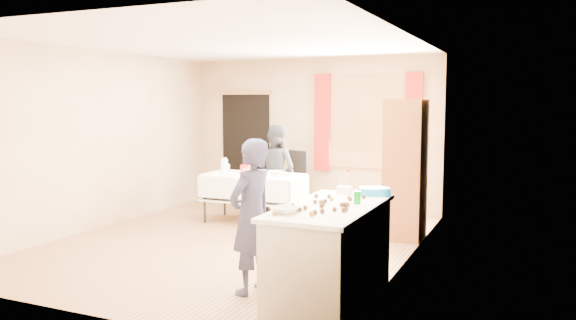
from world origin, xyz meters
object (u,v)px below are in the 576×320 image
at_px(cabinet, 405,169).
at_px(girl, 251,217).
at_px(party_table, 254,194).
at_px(woman, 276,170).
at_px(chair, 291,193).
at_px(counter, 331,254).

relative_size(cabinet, girl, 1.25).
height_order(cabinet, party_table, cabinet).
height_order(party_table, woman, woman).
height_order(girl, woman, girl).
bearing_deg(cabinet, party_table, 178.69).
distance_m(chair, woman, 0.57).
xyz_separation_m(party_table, girl, (1.45, -2.84, 0.31)).
bearing_deg(chair, party_table, -78.46).
bearing_deg(counter, cabinet, 87.88).
xyz_separation_m(counter, chair, (-2.05, 3.79, -0.15)).
distance_m(party_table, woman, 0.75).
bearing_deg(party_table, girl, -64.23).
bearing_deg(counter, girl, -174.45).
height_order(cabinet, counter, cabinet).
height_order(cabinet, woman, cabinet).
xyz_separation_m(chair, girl, (1.27, -3.86, 0.45)).
bearing_deg(girl, cabinet, 175.37).
bearing_deg(woman, counter, 137.61).
bearing_deg(party_table, counter, -52.31).
xyz_separation_m(counter, girl, (-0.78, -0.08, 0.30)).
distance_m(counter, party_table, 3.55).
relative_size(chair, girl, 0.68).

